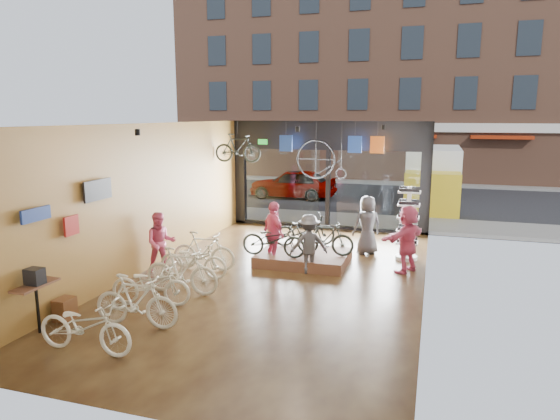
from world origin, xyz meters
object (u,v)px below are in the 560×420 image
at_px(sunglasses_rack, 408,224).
at_px(hung_bike, 238,148).
at_px(display_platform, 303,258).
at_px(customer_4, 367,225).
at_px(display_bike_mid, 325,238).
at_px(floor_bike_4, 193,260).
at_px(customer_2, 274,233).
at_px(customer_5, 407,239).
at_px(display_bike_right, 305,230).
at_px(street_car, 293,183).
at_px(floor_bike_3, 181,271).
at_px(floor_bike_0, 85,326).
at_px(penny_farthing, 324,161).
at_px(floor_bike_1, 136,301).
at_px(floor_bike_5, 204,251).
at_px(display_bike_left, 274,240).
at_px(floor_bike_2, 151,284).
at_px(customer_3, 309,244).
at_px(customer_1, 161,243).
at_px(box_truck, 433,179).

relative_size(sunglasses_rack, hung_bike, 1.30).
relative_size(display_platform, customer_4, 1.40).
bearing_deg(display_bike_mid, floor_bike_4, 122.27).
distance_m(customer_2, customer_5, 3.49).
distance_m(display_bike_right, sunglasses_rack, 2.90).
height_order(street_car, floor_bike_3, street_car).
xyz_separation_m(floor_bike_3, customer_5, (4.77, 3.17, 0.34)).
bearing_deg(floor_bike_4, street_car, 1.06).
distance_m(floor_bike_0, floor_bike_3, 3.07).
xyz_separation_m(street_car, penny_farthing, (3.04, -7.01, 1.79)).
height_order(floor_bike_0, floor_bike_1, floor_bike_1).
xyz_separation_m(floor_bike_5, display_bike_mid, (2.95, 1.28, 0.25)).
distance_m(street_car, display_bike_right, 10.22).
bearing_deg(display_bike_right, display_bike_left, 135.85).
height_order(floor_bike_2, customer_5, customer_5).
bearing_deg(display_platform, sunglasses_rack, 24.49).
relative_size(floor_bike_1, floor_bike_3, 0.96).
bearing_deg(display_platform, customer_4, 43.54).
distance_m(customer_3, customer_4, 2.52).
xyz_separation_m(display_bike_left, hung_bike, (-2.30, 3.27, 2.17)).
bearing_deg(floor_bike_4, floor_bike_3, -169.90).
relative_size(street_car, customer_3, 2.75).
bearing_deg(floor_bike_0, street_car, 2.82).
height_order(floor_bike_1, sunglasses_rack, sunglasses_rack).
bearing_deg(street_car, display_platform, 17.32).
height_order(floor_bike_4, hung_bike, hung_bike).
bearing_deg(floor_bike_4, customer_2, -46.41).
relative_size(street_car, display_bike_left, 2.42).
bearing_deg(display_platform, floor_bike_0, -109.87).
distance_m(street_car, display_bike_mid, 11.23).
distance_m(customer_5, sunglasses_rack, 1.17).
xyz_separation_m(display_platform, customer_1, (-3.27, -1.90, 0.64)).
bearing_deg(box_truck, hung_bike, -132.49).
relative_size(customer_1, customer_3, 1.04).
relative_size(customer_1, hung_bike, 1.00).
xyz_separation_m(floor_bike_0, floor_bike_2, (-0.11, 2.25, -0.02)).
bearing_deg(display_bike_left, floor_bike_5, 113.72).
relative_size(floor_bike_0, customer_5, 1.03).
distance_m(floor_bike_1, hung_bike, 8.10).
distance_m(floor_bike_1, floor_bike_5, 3.67).
xyz_separation_m(floor_bike_2, customer_3, (2.68, 3.14, 0.31)).
relative_size(floor_bike_2, display_bike_right, 0.99).
height_order(display_platform, customer_5, customer_5).
distance_m(floor_bike_0, floor_bike_2, 2.26).
xyz_separation_m(customer_2, sunglasses_rack, (3.42, 1.57, 0.16)).
bearing_deg(customer_5, customer_4, -107.62).
bearing_deg(customer_3, penny_farthing, -107.92).
distance_m(floor_bike_2, floor_bike_4, 1.89).
distance_m(floor_bike_4, display_platform, 3.08).
bearing_deg(display_bike_left, floor_bike_1, 162.73).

